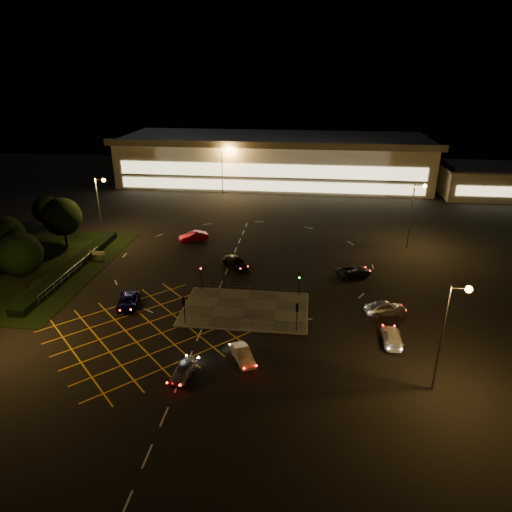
# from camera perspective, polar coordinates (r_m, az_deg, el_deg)

# --- Properties ---
(ground) EXTENTS (180.00, 180.00, 0.00)m
(ground) POSITION_cam_1_polar(r_m,az_deg,el_deg) (54.77, -3.14, -5.54)
(ground) COLOR black
(ground) RESTS_ON ground
(pedestrian_island) EXTENTS (14.00, 9.00, 0.12)m
(pedestrian_island) POSITION_cam_1_polar(r_m,az_deg,el_deg) (52.73, -1.36, -6.62)
(pedestrian_island) COLOR #4C4944
(pedestrian_island) RESTS_ON ground
(grass_verge) EXTENTS (18.00, 30.00, 0.08)m
(grass_verge) POSITION_cam_1_polar(r_m,az_deg,el_deg) (69.80, -25.54, -1.39)
(grass_verge) COLOR black
(grass_verge) RESTS_ON ground
(hedge) EXTENTS (2.00, 26.00, 1.00)m
(hedge) POSITION_cam_1_polar(r_m,az_deg,el_deg) (67.14, -21.98, -1.27)
(hedge) COLOR black
(hedge) RESTS_ON ground
(supermarket) EXTENTS (72.00, 26.50, 10.50)m
(supermarket) POSITION_cam_1_polar(r_m,az_deg,el_deg) (111.72, 2.26, 12.02)
(supermarket) COLOR beige
(supermarket) RESTS_ON ground
(retail_unit_a) EXTENTS (18.80, 14.80, 6.35)m
(retail_unit_a) POSITION_cam_1_polar(r_m,az_deg,el_deg) (110.50, 26.66, 8.43)
(retail_unit_a) COLOR beige
(retail_unit_a) RESTS_ON ground
(streetlight_se) EXTENTS (1.78, 0.56, 10.03)m
(streetlight_se) POSITION_cam_1_polar(r_m,az_deg,el_deg) (40.42, 23.01, -7.81)
(streetlight_se) COLOR slate
(streetlight_se) RESTS_ON ground
(streetlight_nw) EXTENTS (1.78, 0.56, 10.03)m
(streetlight_nw) POSITION_cam_1_polar(r_m,az_deg,el_deg) (75.51, -18.88, 6.62)
(streetlight_nw) COLOR slate
(streetlight_nw) RESTS_ON ground
(streetlight_ne) EXTENTS (1.78, 0.56, 10.03)m
(streetlight_ne) POSITION_cam_1_polar(r_m,az_deg,el_deg) (71.97, 19.27, 5.82)
(streetlight_ne) COLOR slate
(streetlight_ne) RESTS_ON ground
(streetlight_far_left) EXTENTS (1.78, 0.56, 10.03)m
(streetlight_far_left) POSITION_cam_1_polar(r_m,az_deg,el_deg) (99.14, -4.03, 11.36)
(streetlight_far_left) COLOR slate
(streetlight_far_left) RESTS_ON ground
(streetlight_far_right) EXTENTS (1.78, 0.56, 10.03)m
(streetlight_far_right) POSITION_cam_1_polar(r_m,az_deg,el_deg) (101.77, 19.33, 10.46)
(streetlight_far_right) COLOR slate
(streetlight_far_right) RESTS_ON ground
(signal_sw) EXTENTS (0.28, 0.30, 3.15)m
(signal_sw) POSITION_cam_1_polar(r_m,az_deg,el_deg) (49.34, -8.99, -6.06)
(signal_sw) COLOR black
(signal_sw) RESTS_ON pedestrian_island
(signal_se) EXTENTS (0.28, 0.30, 3.15)m
(signal_se) POSITION_cam_1_polar(r_m,az_deg,el_deg) (47.70, 5.15, -6.92)
(signal_se) COLOR black
(signal_se) RESTS_ON pedestrian_island
(signal_nw) EXTENTS (0.28, 0.30, 3.15)m
(signal_nw) POSITION_cam_1_polar(r_m,az_deg,el_deg) (56.23, -6.88, -2.20)
(signal_nw) COLOR black
(signal_nw) RESTS_ON pedestrian_island
(signal_ne) EXTENTS (0.28, 0.30, 3.15)m
(signal_ne) POSITION_cam_1_polar(r_m,az_deg,el_deg) (54.80, 5.44, -2.82)
(signal_ne) COLOR black
(signal_ne) RESTS_ON pedestrian_island
(tree_b) EXTENTS (5.40, 5.40, 7.35)m
(tree_b) POSITION_cam_1_polar(r_m,az_deg,el_deg) (70.47, -28.93, 2.23)
(tree_b) COLOR black
(tree_b) RESTS_ON ground
(tree_c) EXTENTS (5.76, 5.76, 7.84)m
(tree_c) POSITION_cam_1_polar(r_m,az_deg,el_deg) (74.59, -23.08, 4.54)
(tree_c) COLOR black
(tree_c) RESTS_ON ground
(tree_d) EXTENTS (4.68, 4.68, 6.37)m
(tree_d) POSITION_cam_1_polar(r_m,az_deg,el_deg) (82.79, -24.66, 5.27)
(tree_d) COLOR black
(tree_d) RESTS_ON ground
(tree_e) EXTENTS (5.40, 5.40, 7.35)m
(tree_e) POSITION_cam_1_polar(r_m,az_deg,el_deg) (62.51, -27.44, 0.16)
(tree_e) COLOR black
(tree_e) RESTS_ON ground
(car_near_silver) EXTENTS (2.01, 3.87, 1.26)m
(car_near_silver) POSITION_cam_1_polar(r_m,az_deg,el_deg) (42.64, -9.07, -13.90)
(car_near_silver) COLOR #BABCC2
(car_near_silver) RESTS_ON ground
(car_queue_white) EXTENTS (2.99, 4.08, 1.28)m
(car_queue_white) POSITION_cam_1_polar(r_m,az_deg,el_deg) (44.02, -1.67, -12.26)
(car_queue_white) COLOR silver
(car_queue_white) RESTS_ON ground
(car_left_blue) EXTENTS (3.22, 5.11, 1.31)m
(car_left_blue) POSITION_cam_1_polar(r_m,az_deg,el_deg) (55.06, -15.71, -5.49)
(car_left_blue) COLOR #0A0B41
(car_left_blue) RESTS_ON ground
(car_far_dkgrey) EXTENTS (4.79, 5.02, 1.43)m
(car_far_dkgrey) POSITION_cam_1_polar(r_m,az_deg,el_deg) (63.20, -2.55, -0.80)
(car_far_dkgrey) COLOR black
(car_far_dkgrey) RESTS_ON ground
(car_right_silver) EXTENTS (4.91, 2.82, 1.57)m
(car_right_silver) POSITION_cam_1_polar(r_m,az_deg,el_deg) (53.46, 15.88, -6.25)
(car_right_silver) COLOR #A7AAAE
(car_right_silver) RESTS_ON ground
(car_circ_red) EXTENTS (4.80, 3.64, 1.52)m
(car_circ_red) POSITION_cam_1_polar(r_m,az_deg,el_deg) (73.41, -7.82, 2.44)
(car_circ_red) COLOR maroon
(car_circ_red) RESTS_ON ground
(car_east_grey) EXTENTS (5.30, 4.05, 1.34)m
(car_east_grey) POSITION_cam_1_polar(r_m,az_deg,el_deg) (61.94, 12.15, -1.87)
(car_east_grey) COLOR black
(car_east_grey) RESTS_ON ground
(car_approach_white) EXTENTS (1.87, 4.55, 1.32)m
(car_approach_white) POSITION_cam_1_polar(r_m,az_deg,el_deg) (48.54, 16.60, -9.65)
(car_approach_white) COLOR silver
(car_approach_white) RESTS_ON ground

